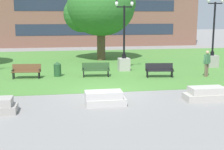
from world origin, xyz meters
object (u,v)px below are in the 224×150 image
Objects in this scene: concrete_block_left at (105,98)px; park_bench_near_right at (26,70)px; park_bench_near_left at (96,69)px; park_bench_far_left at (159,69)px; lamp_post_center at (212,53)px; person_bystander_near_lawn at (207,62)px; lamp_post_right at (124,57)px; trash_bin at (57,69)px; concrete_block_right at (205,94)px.

concrete_block_left is 0.99× the size of park_bench_near_right.
park_bench_far_left is (4.05, -0.88, 0.00)m from park_bench_near_left.
park_bench_near_left is at bearing -1.84° from park_bench_near_right.
park_bench_near_right is 13.96m from lamp_post_center.
person_bystander_near_lawn reaches higher than park_bench_near_left.
park_bench_far_left is (4.40, 5.72, 0.23)m from concrete_block_left.
person_bystander_near_lawn is (7.50, 5.40, 0.68)m from concrete_block_left.
park_bench_near_left and park_bench_far_left have the same top height.
park_bench_near_right is at bearing 178.16° from park_bench_near_left.
concrete_block_left is 0.36× the size of lamp_post_right.
lamp_post_right is (2.28, 1.95, 0.50)m from park_bench_near_left.
lamp_post_right reaches higher than park_bench_near_right.
lamp_post_right reaches higher than person_bystander_near_lawn.
concrete_block_left is at bearing -144.24° from person_bystander_near_lawn.
park_bench_near_left is at bearing -165.64° from lamp_post_center.
person_bystander_near_lawn is at bearing -32.82° from lamp_post_right.
trash_bin is (-6.53, 1.36, -0.04)m from park_bench_far_left.
trash_bin is 0.56× the size of person_bystander_near_lawn.
park_bench_near_right and park_bench_far_left have the same top height.
concrete_block_right is at bearing 0.48° from concrete_block_left.
person_bystander_near_lawn is (2.68, 5.36, 0.68)m from concrete_block_right.
park_bench_near_left is 3.04m from lamp_post_right.
person_bystander_near_lawn is at bearing -5.83° from park_bench_far_left.
park_bench_near_left is 0.34× the size of lamp_post_center.
lamp_post_right is at bearing 17.14° from trash_bin.
trash_bin is (1.94, 0.34, -0.04)m from park_bench_near_right.
lamp_post_right is at bearing 147.18° from person_bystander_near_lawn.
park_bench_near_right is at bearing 143.03° from concrete_block_right.
park_bench_near_right is at bearing -170.72° from lamp_post_center.
concrete_block_right is at bearing -85.78° from park_bench_far_left.
park_bench_near_left reaches higher than concrete_block_right.
lamp_post_center is at bearing 61.41° from concrete_block_right.
lamp_post_right is (-1.77, 2.83, 0.50)m from park_bench_far_left.
park_bench_far_left is at bearing -12.19° from park_bench_near_left.
park_bench_near_right reaches higher than concrete_block_left.
park_bench_near_right is 1.00× the size of park_bench_far_left.
trash_bin reaches higher than park_bench_near_left.
trash_bin is at bearing 134.65° from concrete_block_right.
lamp_post_right is 5.80m from person_bystander_near_lawn.
lamp_post_center is 7.08m from lamp_post_right.
trash_bin is at bearing 10.00° from park_bench_near_right.
lamp_post_right is at bearing -176.44° from lamp_post_center.
park_bench_far_left is 0.35× the size of lamp_post_center.
trash_bin reaches higher than park_bench_far_left.
lamp_post_center is at bearing 9.16° from trash_bin.
person_bystander_near_lawn reaches higher than park_bench_far_left.
park_bench_near_left is at bearing 167.81° from park_bench_far_left.
lamp_post_right reaches higher than park_bench_far_left.
concrete_block_left is 8.97m from lamp_post_right.
trash_bin is at bearing -162.86° from lamp_post_right.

